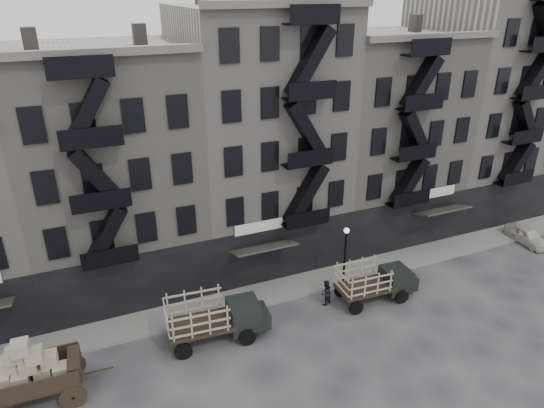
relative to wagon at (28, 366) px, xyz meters
name	(u,v)px	position (x,y,z in m)	size (l,w,h in m)	color
ground	(322,320)	(15.42, 0.01, -2.12)	(140.00, 140.00, 0.00)	#38383A
sidewalk	(294,286)	(15.42, 3.76, -2.04)	(55.00, 2.50, 0.15)	slate
building_midwest	(110,171)	(5.42, 9.83, 5.38)	(10.00, 11.35, 16.20)	gray
building_center	(258,138)	(15.42, 9.83, 6.38)	(10.00, 11.35, 18.20)	gray
building_mideast	(378,135)	(25.42, 9.83, 5.38)	(10.00, 11.35, 16.20)	gray
building_east	(481,105)	(35.42, 9.83, 6.88)	(10.00, 11.35, 19.20)	gray
lamp_post	(345,249)	(18.42, 2.61, 0.66)	(0.36, 0.36, 4.28)	black
wagon	(28,366)	(0.00, 0.00, 0.00)	(4.49, 2.55, 3.71)	black
stake_truck_west	(215,315)	(9.18, 0.91, -0.51)	(5.76, 2.73, 2.81)	black
stake_truck_east	(375,279)	(19.43, 0.57, -0.64)	(5.25, 2.37, 2.59)	black
car_east	(527,236)	(34.42, 2.12, -1.50)	(1.47, 3.66, 1.25)	beige
pedestrian_mid	(326,293)	(16.38, 1.32, -1.29)	(0.81, 0.63, 1.66)	black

